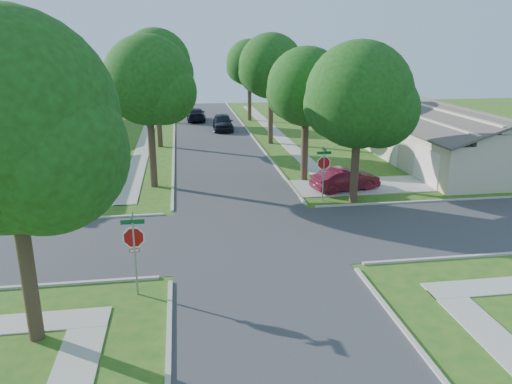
{
  "coord_description": "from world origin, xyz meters",
  "views": [
    {
      "loc": [
        -2.96,
        -20.91,
        8.6
      ],
      "look_at": [
        0.49,
        1.7,
        1.6
      ],
      "focal_mm": 35.0,
      "sensor_mm": 36.0,
      "label": 1
    }
  ],
  "objects": [
    {
      "name": "car_driveway",
      "position": [
        6.59,
        6.45,
        0.68
      ],
      "size": [
        4.33,
        2.35,
        1.35
      ],
      "primitive_type": "imported",
      "rotation": [
        0.0,
        0.0,
        1.81
      ],
      "color": "#5B1222",
      "rests_on": "ground"
    },
    {
      "name": "sidewalk_nw",
      "position": [
        -6.1,
        26.0,
        0.02
      ],
      "size": [
        1.2,
        40.0,
        0.04
      ],
      "primitive_type": "cube",
      "color": "#9E9B91",
      "rests_on": "ground"
    },
    {
      "name": "house_ne_near",
      "position": [
        15.99,
        11.0,
        1.52
      ],
      "size": [
        8.42,
        13.6,
        4.23
      ],
      "color": "beige",
      "rests_on": "ground"
    },
    {
      "name": "house_nw_far",
      "position": [
        -15.99,
        32.0,
        1.52
      ],
      "size": [
        8.42,
        13.6,
        4.23
      ],
      "color": "beige",
      "rests_on": "ground"
    },
    {
      "name": "tree_e_far",
      "position": [
        4.75,
        34.01,
        5.98
      ],
      "size": [
        5.17,
        5.0,
        8.72
      ],
      "color": "#38281C",
      "rests_on": "ground"
    },
    {
      "name": "tree_e_mid",
      "position": [
        4.76,
        21.01,
        6.25
      ],
      "size": [
        5.59,
        5.4,
        9.21
      ],
      "color": "#38281C",
      "rests_on": "ground"
    },
    {
      "name": "house_ne_far",
      "position": [
        15.99,
        29.0,
        1.52
      ],
      "size": [
        8.42,
        13.6,
        4.23
      ],
      "color": "beige",
      "rests_on": "ground"
    },
    {
      "name": "road_ns",
      "position": [
        0.0,
        0.0,
        0.0
      ],
      "size": [
        7.0,
        100.0,
        0.02
      ],
      "primitive_type": "cube",
      "color": "#333335",
      "rests_on": "ground"
    },
    {
      "name": "tree_e_near",
      "position": [
        4.75,
        9.01,
        5.64
      ],
      "size": [
        4.97,
        4.8,
        8.28
      ],
      "color": "#38281C",
      "rests_on": "ground"
    },
    {
      "name": "tree_ne_corner",
      "position": [
        6.36,
        4.21,
        5.59
      ],
      "size": [
        5.8,
        5.6,
        8.66
      ],
      "color": "#38281C",
      "rests_on": "ground"
    },
    {
      "name": "driveway",
      "position": [
        7.9,
        7.1,
        0.03
      ],
      "size": [
        8.8,
        3.6,
        0.05
      ],
      "primitive_type": "cube",
      "color": "#9E9B91",
      "rests_on": "ground"
    },
    {
      "name": "tree_w_near",
      "position": [
        -4.64,
        9.01,
        6.12
      ],
      "size": [
        5.38,
        5.2,
        8.97
      ],
      "color": "#38281C",
      "rests_on": "ground"
    },
    {
      "name": "ground",
      "position": [
        0.0,
        0.0,
        0.0
      ],
      "size": [
        100.0,
        100.0,
        0.0
      ],
      "primitive_type": "plane",
      "color": "#265A18",
      "rests_on": "ground"
    },
    {
      "name": "car_curb_east",
      "position": [
        1.2,
        28.13,
        0.81
      ],
      "size": [
        2.05,
        4.79,
        1.61
      ],
      "primitive_type": "imported",
      "rotation": [
        0.0,
        0.0,
        -0.03
      ],
      "color": "black",
      "rests_on": "ground"
    },
    {
      "name": "tree_w_mid",
      "position": [
        -4.64,
        21.01,
        6.49
      ],
      "size": [
        5.8,
        5.6,
        9.56
      ],
      "color": "#38281C",
      "rests_on": "ground"
    },
    {
      "name": "car_curb_west",
      "position": [
        -1.2,
        34.52,
        0.71
      ],
      "size": [
        2.03,
        4.9,
        1.41
      ],
      "primitive_type": "imported",
      "rotation": [
        0.0,
        0.0,
        3.13
      ],
      "color": "black",
      "rests_on": "ground"
    },
    {
      "name": "stop_sign_ne",
      "position": [
        4.7,
        4.7,
        2.03
      ],
      "size": [
        1.05,
        0.8,
        2.98
      ],
      "color": "gray",
      "rests_on": "ground"
    },
    {
      "name": "sidewalk_ne",
      "position": [
        6.1,
        26.0,
        0.02
      ],
      "size": [
        1.2,
        40.0,
        0.04
      ],
      "primitive_type": "cube",
      "color": "#9E9B91",
      "rests_on": "ground"
    },
    {
      "name": "tree_w_far",
      "position": [
        -4.65,
        34.01,
        5.51
      ],
      "size": [
        4.76,
        4.6,
        8.04
      ],
      "color": "#38281C",
      "rests_on": "ground"
    },
    {
      "name": "stop_sign_sw",
      "position": [
        -4.7,
        -4.7,
        2.03
      ],
      "size": [
        1.05,
        0.8,
        2.98
      ],
      "color": "gray",
      "rests_on": "ground"
    },
    {
      "name": "tree_sw_corner",
      "position": [
        -7.44,
        -6.99,
        6.26
      ],
      "size": [
        6.21,
        6.0,
        9.55
      ],
      "color": "#38281C",
      "rests_on": "ground"
    }
  ]
}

